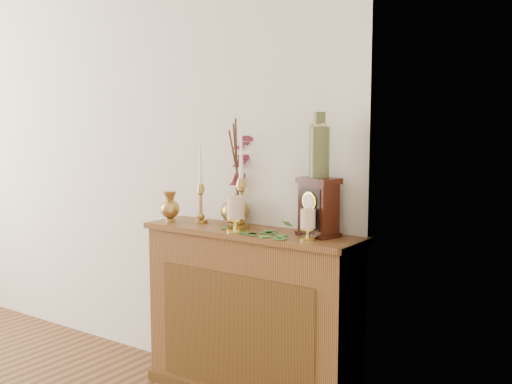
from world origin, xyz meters
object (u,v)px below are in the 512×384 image
Objects in this scene: ceramic_vase at (319,148)px; candlestick_center at (241,195)px; candlestick_left at (201,197)px; ginger_jar at (240,177)px; bud_vase at (170,207)px; mantel_clock at (318,208)px.

candlestick_center is at bearing -174.22° from ceramic_vase.
candlestick_left is 0.79m from ceramic_vase.
bud_vase is at bearing -152.85° from ginger_jar.
ceramic_vase reaches higher than candlestick_left.
bud_vase is 0.60× the size of mantel_clock.
ceramic_vase is (0.44, 0.04, 0.26)m from candlestick_center.
bud_vase is 0.54× the size of ceramic_vase.
ceramic_vase is at bearing 2.71° from candlestick_left.
candlestick_left is at bearing -149.02° from ginger_jar.
bud_vase is at bearing -157.51° from candlestick_left.
candlestick_center is at bearing 7.44° from bud_vase.
candlestick_center is 0.51m from ceramic_vase.
mantel_clock is (0.90, 0.10, 0.06)m from bud_vase.
mantel_clock is at bearing -8.69° from ginger_jar.
ceramic_vase reaches higher than ginger_jar.
candlestick_left is at bearing 177.98° from candlestick_center.
candlestick_left is 0.73m from mantel_clock.
candlestick_center is 0.44m from mantel_clock.
candlestick_left is 0.19m from bud_vase.
mantel_clock is at bearing 5.46° from candlestick_center.
ginger_jar is 0.57m from ceramic_vase.
candlestick_left is at bearing -177.29° from ceramic_vase.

